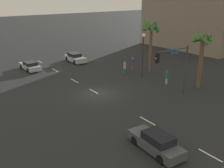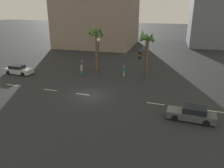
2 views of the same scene
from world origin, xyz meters
The scene contains 15 objects.
ground_plane centered at (0.00, 0.00, 0.00)m, with size 220.00×220.00×0.00m, color #232628.
lane_stripe_1 centered at (-11.98, 0.00, 0.01)m, with size 1.92×0.14×0.01m, color silver.
lane_stripe_2 centered at (-5.71, 0.00, 0.01)m, with size 2.06×0.14×0.01m, color silver.
lane_stripe_3 centered at (-1.00, 0.00, 0.01)m, with size 1.86×0.14×0.01m, color silver.
lane_stripe_4 centered at (8.25, 0.00, 0.01)m, with size 2.03×0.14×0.01m, color silver.
lane_stripe_5 centered at (14.81, 0.00, 0.01)m, with size 1.98×0.14×0.01m, color silver.
car_0 centered at (12.10, -2.72, 0.66)m, with size 4.71×1.97×1.43m.
car_2 centered at (-14.71, 4.84, 0.66)m, with size 4.56×1.98×1.43m.
traffic_signal centered at (5.50, 6.30, 3.79)m, with size 0.32×4.79×5.56m.
streetlamp centered at (-1.92, 8.26, 4.15)m, with size 0.56×0.56×5.89m.
pedestrian_0 centered at (-5.44, 9.47, 1.00)m, with size 0.41×0.41×1.86m.
pedestrian_1 centered at (2.07, 8.78, 0.96)m, with size 0.47×0.47×1.81m.
pedestrian_2 centered at (-4.50, 7.27, 0.99)m, with size 0.46×0.46×1.87m.
palm_tree_0 centered at (5.10, 11.01, 5.02)m, with size 2.55×2.66×7.20m.
palm_tree_1 centered at (-3.38, 10.91, 5.79)m, with size 2.48×2.77×7.79m.
Camera 2 is at (10.76, -24.00, 10.94)m, focal length 36.07 mm.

